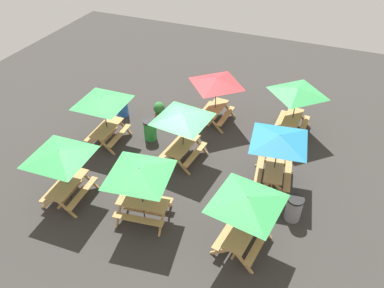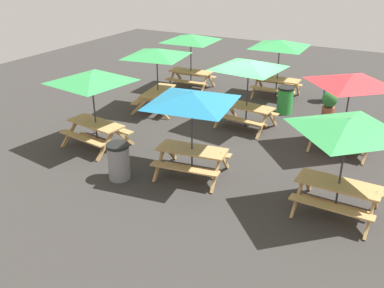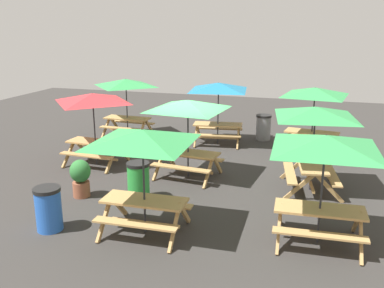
{
  "view_description": "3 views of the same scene",
  "coord_description": "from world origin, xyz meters",
  "px_view_note": "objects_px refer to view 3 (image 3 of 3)",
  "views": [
    {
      "loc": [
        11.16,
        4.8,
        10.28
      ],
      "look_at": [
        0.01,
        0.24,
        0.9
      ],
      "focal_mm": 35.0,
      "sensor_mm": 36.0,
      "label": 1
    },
    {
      "loc": [
        -4.76,
        12.45,
        5.47
      ],
      "look_at": [
        -0.0,
        3.65,
        0.9
      ],
      "focal_mm": 40.0,
      "sensor_mm": 36.0,
      "label": 2
    },
    {
      "loc": [
        3.53,
        -11.53,
        4.37
      ],
      "look_at": [
        0.01,
        0.24,
        0.9
      ],
      "focal_mm": 40.0,
      "sensor_mm": 36.0,
      "label": 3
    }
  ],
  "objects_px": {
    "picnic_table_7": "(315,118)",
    "trash_bin_green": "(138,181)",
    "picnic_table_2": "(218,91)",
    "picnic_table_1": "(93,103)",
    "picnic_table_4": "(126,87)",
    "picnic_table_3": "(325,150)",
    "trash_bin_blue": "(48,209)",
    "picnic_table_5": "(315,97)",
    "potted_plant_0": "(81,177)",
    "picnic_table_6": "(188,111)",
    "trash_bin_gray": "(263,127)",
    "picnic_table_0": "(143,144)"
  },
  "relations": [
    {
      "from": "picnic_table_7",
      "to": "trash_bin_green",
      "type": "bearing_deg",
      "value": 106.13
    },
    {
      "from": "picnic_table_2",
      "to": "picnic_table_7",
      "type": "relative_size",
      "value": 1.0
    },
    {
      "from": "picnic_table_1",
      "to": "picnic_table_2",
      "type": "xyz_separation_m",
      "value": [
        3.17,
        3.52,
        0.0
      ]
    },
    {
      "from": "picnic_table_4",
      "to": "picnic_table_3",
      "type": "bearing_deg",
      "value": -40.53
    },
    {
      "from": "trash_bin_blue",
      "to": "trash_bin_green",
      "type": "distance_m",
      "value": 2.45
    },
    {
      "from": "picnic_table_4",
      "to": "trash_bin_blue",
      "type": "bearing_deg",
      "value": -75.14
    },
    {
      "from": "picnic_table_3",
      "to": "picnic_table_4",
      "type": "bearing_deg",
      "value": 134.83
    },
    {
      "from": "picnic_table_5",
      "to": "potted_plant_0",
      "type": "distance_m",
      "value": 8.19
    },
    {
      "from": "trash_bin_green",
      "to": "potted_plant_0",
      "type": "relative_size",
      "value": 0.98
    },
    {
      "from": "picnic_table_3",
      "to": "picnic_table_6",
      "type": "height_order",
      "value": "same"
    },
    {
      "from": "trash_bin_gray",
      "to": "trash_bin_blue",
      "type": "xyz_separation_m",
      "value": [
        -3.48,
        -8.96,
        0.0
      ]
    },
    {
      "from": "picnic_table_4",
      "to": "trash_bin_green",
      "type": "xyz_separation_m",
      "value": [
        2.99,
        -5.77,
        -1.49
      ]
    },
    {
      "from": "picnic_table_1",
      "to": "trash_bin_gray",
      "type": "relative_size",
      "value": 2.38
    },
    {
      "from": "picnic_table_5",
      "to": "potted_plant_0",
      "type": "relative_size",
      "value": 2.8
    },
    {
      "from": "picnic_table_4",
      "to": "picnic_table_5",
      "type": "distance_m",
      "value": 7.12
    },
    {
      "from": "trash_bin_blue",
      "to": "trash_bin_green",
      "type": "xyz_separation_m",
      "value": [
        1.18,
        2.15,
        0.0
      ]
    },
    {
      "from": "picnic_table_2",
      "to": "picnic_table_5",
      "type": "height_order",
      "value": "same"
    },
    {
      "from": "picnic_table_3",
      "to": "picnic_table_0",
      "type": "bearing_deg",
      "value": -173.15
    },
    {
      "from": "picnic_table_4",
      "to": "trash_bin_blue",
      "type": "height_order",
      "value": "picnic_table_4"
    },
    {
      "from": "picnic_table_3",
      "to": "picnic_table_6",
      "type": "xyz_separation_m",
      "value": [
        -3.73,
        3.0,
        0.0
      ]
    },
    {
      "from": "picnic_table_1",
      "to": "picnic_table_7",
      "type": "distance_m",
      "value": 6.66
    },
    {
      "from": "picnic_table_4",
      "to": "potted_plant_0",
      "type": "xyz_separation_m",
      "value": [
        1.49,
        -6.06,
        -1.45
      ]
    },
    {
      "from": "picnic_table_6",
      "to": "trash_bin_blue",
      "type": "bearing_deg",
      "value": -108.87
    },
    {
      "from": "picnic_table_4",
      "to": "picnic_table_2",
      "type": "bearing_deg",
      "value": 1.57
    },
    {
      "from": "picnic_table_1",
      "to": "trash_bin_blue",
      "type": "height_order",
      "value": "picnic_table_1"
    },
    {
      "from": "picnic_table_0",
      "to": "trash_bin_green",
      "type": "height_order",
      "value": "picnic_table_0"
    },
    {
      "from": "trash_bin_gray",
      "to": "potted_plant_0",
      "type": "xyz_separation_m",
      "value": [
        -3.8,
        -7.09,
        0.05
      ]
    },
    {
      "from": "picnic_table_2",
      "to": "trash_bin_blue",
      "type": "height_order",
      "value": "picnic_table_2"
    },
    {
      "from": "picnic_table_1",
      "to": "picnic_table_5",
      "type": "height_order",
      "value": "same"
    },
    {
      "from": "picnic_table_0",
      "to": "picnic_table_2",
      "type": "distance_m",
      "value": 7.41
    },
    {
      "from": "picnic_table_6",
      "to": "trash_bin_blue",
      "type": "xyz_separation_m",
      "value": [
        -1.92,
        -4.08,
        -1.49
      ]
    },
    {
      "from": "trash_bin_gray",
      "to": "trash_bin_blue",
      "type": "height_order",
      "value": "same"
    },
    {
      "from": "picnic_table_2",
      "to": "picnic_table_4",
      "type": "xyz_separation_m",
      "value": [
        -3.71,
        0.03,
        0.0
      ]
    },
    {
      "from": "picnic_table_5",
      "to": "trash_bin_gray",
      "type": "xyz_separation_m",
      "value": [
        -1.83,
        1.32,
        -1.49
      ]
    },
    {
      "from": "picnic_table_4",
      "to": "picnic_table_5",
      "type": "xyz_separation_m",
      "value": [
        7.11,
        -0.28,
        0.0
      ]
    },
    {
      "from": "picnic_table_2",
      "to": "picnic_table_1",
      "type": "bearing_deg",
      "value": -139.65
    },
    {
      "from": "picnic_table_0",
      "to": "picnic_table_2",
      "type": "height_order",
      "value": "same"
    },
    {
      "from": "picnic_table_5",
      "to": "trash_bin_blue",
      "type": "xyz_separation_m",
      "value": [
        -5.31,
        -7.64,
        -1.49
      ]
    },
    {
      "from": "picnic_table_0",
      "to": "picnic_table_6",
      "type": "relative_size",
      "value": 1.01
    },
    {
      "from": "picnic_table_0",
      "to": "picnic_table_2",
      "type": "bearing_deg",
      "value": 89.75
    },
    {
      "from": "potted_plant_0",
      "to": "picnic_table_2",
      "type": "bearing_deg",
      "value": 69.74
    },
    {
      "from": "picnic_table_2",
      "to": "picnic_table_4",
      "type": "height_order",
      "value": "same"
    },
    {
      "from": "picnic_table_6",
      "to": "potted_plant_0",
      "type": "bearing_deg",
      "value": -128.93
    },
    {
      "from": "trash_bin_blue",
      "to": "trash_bin_gray",
      "type": "bearing_deg",
      "value": 68.78
    },
    {
      "from": "picnic_table_2",
      "to": "trash_bin_blue",
      "type": "relative_size",
      "value": 2.86
    },
    {
      "from": "picnic_table_2",
      "to": "trash_bin_gray",
      "type": "distance_m",
      "value": 2.42
    },
    {
      "from": "picnic_table_3",
      "to": "picnic_table_4",
      "type": "distance_m",
      "value": 10.11
    },
    {
      "from": "picnic_table_5",
      "to": "trash_bin_blue",
      "type": "bearing_deg",
      "value": -116.29
    },
    {
      "from": "picnic_table_4",
      "to": "picnic_table_7",
      "type": "relative_size",
      "value": 0.83
    },
    {
      "from": "trash_bin_green",
      "to": "potted_plant_0",
      "type": "distance_m",
      "value": 1.53
    }
  ]
}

